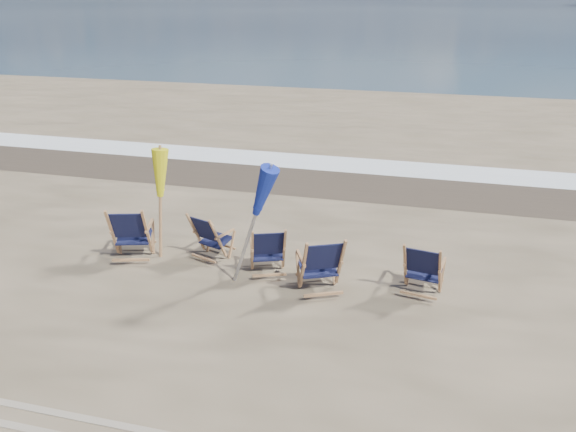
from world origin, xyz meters
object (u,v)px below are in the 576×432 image
object	(u,v)px
beach_chair_4	(440,274)
umbrella_blue	(248,188)
beach_chair_0	(147,234)
beach_chair_3	(341,265)
beach_chair_2	(284,251)
umbrella_yellow	(158,180)
beach_chair_1	(218,241)

from	to	relation	value
beach_chair_4	umbrella_blue	bearing A→B (deg)	15.65
beach_chair_0	beach_chair_3	xyz separation A→B (m)	(3.50, -0.29, -0.01)
beach_chair_2	beach_chair_3	xyz separation A→B (m)	(1.02, -0.38, 0.06)
beach_chair_4	beach_chair_3	bearing A→B (deg)	16.51
beach_chair_4	umbrella_yellow	size ratio (longest dim) A/B	0.49
beach_chair_1	beach_chair_4	bearing A→B (deg)	-165.35
beach_chair_1	umbrella_yellow	bearing A→B (deg)	14.17
beach_chair_0	beach_chair_1	xyz separation A→B (m)	(1.24, 0.22, -0.08)
beach_chair_3	umbrella_yellow	world-z (taller)	umbrella_yellow
beach_chair_2	beach_chair_1	bearing A→B (deg)	-27.00
beach_chair_3	umbrella_yellow	bearing A→B (deg)	-34.97
beach_chair_1	umbrella_yellow	world-z (taller)	umbrella_yellow
beach_chair_4	umbrella_blue	world-z (taller)	umbrella_blue
umbrella_yellow	umbrella_blue	distance (m)	2.07
beach_chair_2	umbrella_blue	distance (m)	1.43
beach_chair_1	umbrella_blue	world-z (taller)	umbrella_blue
beach_chair_0	beach_chair_2	world-z (taller)	beach_chair_0
umbrella_blue	beach_chair_4	bearing A→B (deg)	5.92
beach_chair_0	umbrella_blue	distance (m)	2.41
beach_chair_2	beach_chair_4	world-z (taller)	beach_chair_4
beach_chair_0	umbrella_yellow	distance (m)	0.99
beach_chair_2	umbrella_blue	bearing A→B (deg)	28.24
beach_chair_1	beach_chair_0	bearing A→B (deg)	29.50
beach_chair_1	beach_chair_3	world-z (taller)	beach_chair_3
beach_chair_1	beach_chair_4	world-z (taller)	beach_chair_4
beach_chair_0	beach_chair_4	distance (m)	5.03
beach_chair_1	umbrella_blue	xyz separation A→B (m)	(0.81, -0.64, 1.28)
beach_chair_0	beach_chair_2	xyz separation A→B (m)	(2.48, 0.08, -0.07)
beach_chair_1	beach_chair_4	xyz separation A→B (m)	(3.78, -0.33, 0.02)
beach_chair_3	beach_chair_4	xyz separation A→B (m)	(1.52, 0.18, -0.05)
beach_chair_3	umbrella_blue	xyz separation A→B (m)	(-1.45, -0.13, 1.21)
umbrella_blue	beach_chair_3	bearing A→B (deg)	5.02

